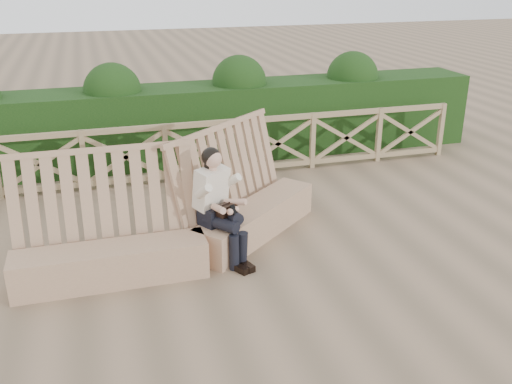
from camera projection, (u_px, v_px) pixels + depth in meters
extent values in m
plane|color=brown|center=(258.00, 266.00, 7.62)|extent=(60.00, 60.00, 0.00)
cube|color=#9C7559|center=(111.00, 264.00, 7.17)|extent=(2.40, 0.50, 0.49)
cube|color=#9C7559|center=(106.00, 214.00, 7.20)|extent=(2.40, 0.46, 1.60)
cube|color=#9C7559|center=(256.00, 220.00, 8.41)|extent=(2.17, 1.92, 0.49)
cube|color=#9C7559|center=(240.00, 180.00, 8.34)|extent=(2.14, 1.89, 1.60)
cube|color=black|center=(215.00, 215.00, 7.69)|extent=(0.49, 0.45, 0.24)
cube|color=beige|center=(211.00, 188.00, 7.58)|extent=(0.54, 0.50, 0.58)
sphere|color=tan|center=(213.00, 159.00, 7.39)|extent=(0.32, 0.32, 0.23)
sphere|color=black|center=(211.00, 157.00, 7.41)|extent=(0.35, 0.35, 0.25)
cylinder|color=black|center=(221.00, 223.00, 7.48)|extent=(0.40, 0.52, 0.17)
cylinder|color=black|center=(230.00, 214.00, 7.59)|extent=(0.40, 0.52, 0.18)
cylinder|color=black|center=(234.00, 253.00, 7.45)|extent=(0.18, 0.18, 0.49)
cylinder|color=black|center=(242.00, 250.00, 7.53)|extent=(0.18, 0.18, 0.49)
cube|color=black|center=(240.00, 269.00, 7.46)|extent=(0.22, 0.28, 0.09)
cube|color=black|center=(247.00, 266.00, 7.52)|extent=(0.22, 0.28, 0.09)
cube|color=black|center=(226.00, 211.00, 7.54)|extent=(0.32, 0.28, 0.18)
cube|color=black|center=(234.00, 210.00, 7.39)|extent=(0.12, 0.12, 0.13)
cube|color=#7F654A|center=(203.00, 124.00, 10.35)|extent=(10.10, 0.07, 0.10)
cube|color=#7F654A|center=(205.00, 172.00, 10.69)|extent=(10.10, 0.07, 0.10)
cube|color=black|center=(192.00, 123.00, 11.53)|extent=(12.00, 1.20, 1.50)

